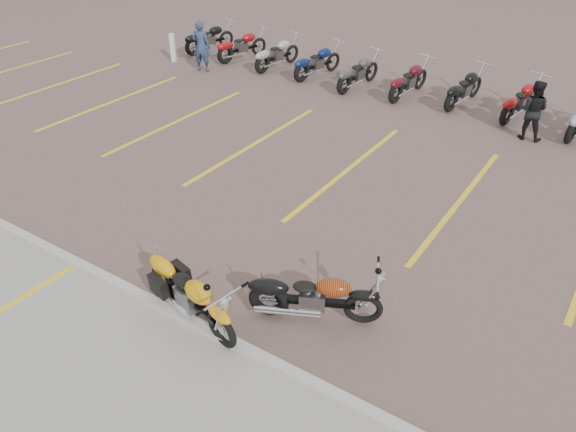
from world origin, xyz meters
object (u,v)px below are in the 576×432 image
Objects in this scene: person_b at (533,110)px; flame_cruiser at (312,297)px; person_a at (201,46)px; bollard at (173,48)px; yellow_cruiser at (191,295)px.

flame_cruiser is at bearing 80.86° from person_b.
person_b is at bearing 162.57° from person_a.
person_a is 1.71× the size of bollard.
flame_cruiser is 1.96× the size of bollard.
person_a reaches higher than bollard.
yellow_cruiser is 1.89m from flame_cruiser.
flame_cruiser is at bearing 47.35° from yellow_cruiser.
yellow_cruiser is 2.17× the size of bollard.
person_b reaches higher than yellow_cruiser.
person_b is (10.84, 0.40, -0.07)m from person_a.
yellow_cruiser is 12.64m from person_a.
bollard is (-9.76, 9.88, 0.05)m from yellow_cruiser.
yellow_cruiser is 1.11× the size of flame_cruiser.
bollard is at bearing 148.76° from yellow_cruiser.
person_b is (2.68, 10.05, 0.33)m from yellow_cruiser.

